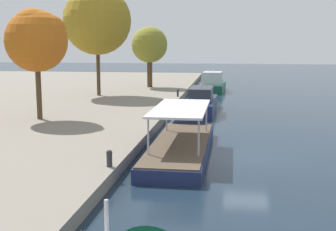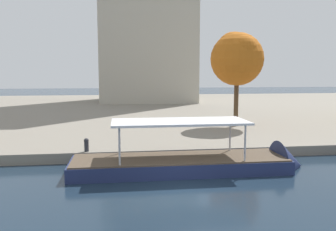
% 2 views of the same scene
% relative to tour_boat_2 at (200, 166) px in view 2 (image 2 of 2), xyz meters
% --- Properties ---
extents(ground_plane, '(220.00, 220.00, 0.00)m').
position_rel_tour_boat_2_xyz_m(ground_plane, '(-1.41, -3.76, -0.23)').
color(ground_plane, '#192838').
extents(dock_promenade, '(120.00, 55.00, 0.64)m').
position_rel_tour_boat_2_xyz_m(dock_promenade, '(-1.41, 29.95, 0.09)').
color(dock_promenade, gray).
rests_on(dock_promenade, ground_plane).
extents(tour_boat_2, '(12.88, 3.27, 4.12)m').
position_rel_tour_boat_2_xyz_m(tour_boat_2, '(0.00, 0.00, 0.00)').
color(tour_boat_2, navy).
rests_on(tour_boat_2, ground_plane).
extents(mooring_bollard_0, '(0.29, 0.29, 0.81)m').
position_rel_tour_boat_2_xyz_m(mooring_bollard_0, '(-6.33, 2.81, 0.84)').
color(mooring_bollard_0, '#2D2D33').
rests_on(mooring_bollard_0, dock_promenade).
extents(tree_1, '(4.61, 4.61, 8.21)m').
position_rel_tour_boat_2_xyz_m(tree_1, '(5.85, 11.46, 6.50)').
color(tree_1, '#4C3823').
rests_on(tree_1, dock_promenade).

